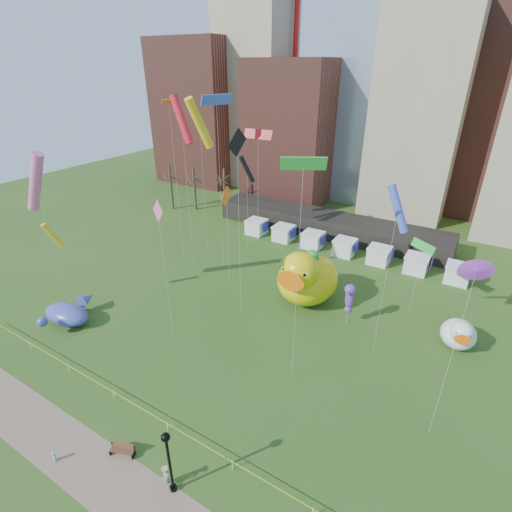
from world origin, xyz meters
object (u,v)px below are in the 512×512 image
Objects in this scene: whale_inflatable at (68,313)px; park_bench at (122,449)px; seahorse_purple at (349,296)px; small_duck at (459,334)px; lamppost at (168,456)px; big_duck at (306,277)px; toddler at (54,457)px; woman at (166,477)px; seahorse_green at (312,265)px.

whale_inflatable reaches higher than park_bench.
seahorse_purple reaches higher than park_bench.
small_duck is 29.08m from lamppost.
small_duck is (16.21, 0.47, -1.72)m from big_duck.
seahorse_purple is (5.68, -1.65, 0.21)m from big_duck.
toddler is at bearing -115.59° from seahorse_purple.
seahorse_purple is (-10.53, -2.12, 1.92)m from small_duck.
small_duck is at bearing 0.30° from big_duck.
woman is 2.01× the size of toddler.
park_bench is (17.41, -7.97, -0.60)m from whale_inflatable.
toddler is (-22.63, -28.18, -1.16)m from small_duck.
seahorse_green reaches higher than seahorse_purple.
park_bench is 0.34× the size of lamppost.
park_bench is (-3.09, -25.60, -4.11)m from seahorse_green.
small_duck is at bearing 32.80° from park_bench.
seahorse_green reaches higher than toddler.
park_bench is (-8.43, -23.18, -3.02)m from seahorse_purple.
big_duck reaches higher than whale_inflatable.
seahorse_green is 5.96m from seahorse_purple.
toddler is at bearing -138.19° from small_duck.
small_duck is 0.73× the size of seahorse_green.
seahorse_green is at bearing 62.00° from toddler.
small_duck reaches higher than park_bench.
big_duck is at bearing 103.91° from woman.
toddler is (-8.54, -2.80, -2.93)m from lamppost.
woman reaches higher than toddler.
big_duck is 25.08m from woman.
whale_inflatable is 3.81× the size of park_bench.
big_duck reaches higher than toddler.
small_duck is at bearing 10.69° from seahorse_purple.
whale_inflatable is at bearing 135.05° from park_bench.
big_duck reaches higher than woman.
seahorse_purple is at bearing 49.67° from park_bench.
whale_inflatable is 8.65× the size of toddler.
small_duck is 5.84× the size of toddler.
seahorse_green is 1.19× the size of lamppost.
seahorse_green is 25.99m from woman.
small_duck reaches higher than toddler.
small_duck is at bearing 36.58° from toddler.
park_bench is 4.33m from woman.
lamppost reaches higher than woman.
whale_inflatable is at bearing -150.20° from seahorse_purple.
lamppost is at bearing -21.31° from park_bench.
big_duck reaches higher than lamppost.
seahorse_purple is 0.90× the size of lamppost.
seahorse_purple is 23.77m from woman.
big_duck is 11.50× the size of toddler.
seahorse_purple is at bearing -17.55° from big_duck.
woman reaches higher than park_bench.
park_bench is 2.27× the size of toddler.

